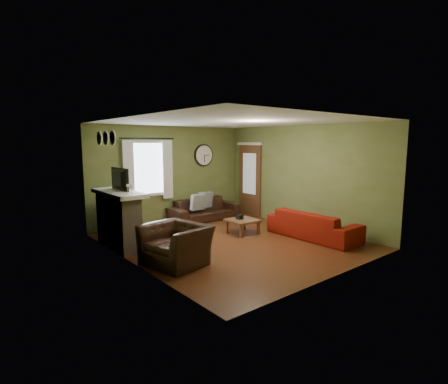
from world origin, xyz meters
TOP-DOWN VIEW (x-y plane):
  - floor at (0.00, 0.00)m, footprint 4.60×5.20m
  - ceiling at (0.00, 0.00)m, footprint 4.60×5.20m
  - wall_left at (-2.30, 0.00)m, footprint 0.00×5.20m
  - wall_right at (2.30, 0.00)m, footprint 0.00×5.20m
  - wall_back at (0.00, 2.60)m, footprint 4.60×0.00m
  - wall_front at (0.00, -2.60)m, footprint 4.60×0.00m
  - fireplace at (-2.10, 1.15)m, footprint 0.40×1.40m
  - firebox at (-1.91, 1.15)m, footprint 0.04×0.60m
  - mantel at (-2.07, 1.15)m, footprint 0.58×1.60m
  - tv at (-2.05, 1.30)m, footprint 0.08×0.60m
  - tv_screen at (-1.97, 1.30)m, footprint 0.02×0.62m
  - medallion_left at (-2.28, 0.80)m, footprint 0.28×0.28m
  - medallion_mid at (-2.28, 1.15)m, footprint 0.28×0.28m
  - medallion_right at (-2.28, 1.50)m, footprint 0.28×0.28m
  - window_pane at (-0.70, 2.58)m, footprint 1.00×0.02m
  - curtain_rod at (-0.70, 2.48)m, footprint 0.03×0.03m
  - curtain_left at (-1.25, 2.48)m, footprint 0.28×0.04m
  - curtain_right at (-0.15, 2.48)m, footprint 0.28×0.04m
  - wall_clock at (1.10, 2.55)m, footprint 0.64×0.06m
  - door at (2.27, 1.85)m, footprint 0.05×0.90m
  - bookshelf at (-1.53, 2.15)m, footprint 0.75×0.32m
  - book at (-1.47, 2.23)m, footprint 0.21×0.27m
  - sofa_brown at (0.82, 2.16)m, footprint 2.04×0.80m
  - pillow_left at (0.54, 2.07)m, footprint 0.43×0.13m
  - pillow_right at (0.91, 2.25)m, footprint 0.44×0.13m
  - sofa_red at (1.64, -0.93)m, footprint 0.83×2.12m
  - armchair at (-1.70, -0.46)m, footprint 1.16×1.27m
  - coffee_table at (0.62, 0.34)m, footprint 0.70×0.70m
  - tissue_box at (0.58, 0.41)m, footprint 0.14×0.14m
  - wine_glass_a at (-2.05, 0.55)m, footprint 0.07×0.07m
  - wine_glass_b at (-2.05, 0.73)m, footprint 0.06×0.06m

SIDE VIEW (x-z plane):
  - floor at x=0.00m, z-range 0.00..0.00m
  - coffee_table at x=0.62m, z-range 0.00..0.35m
  - sofa_brown at x=0.82m, z-range 0.00..0.59m
  - firebox at x=-1.91m, z-range 0.02..0.57m
  - sofa_red at x=1.64m, z-range 0.00..0.62m
  - armchair at x=-1.70m, z-range 0.00..0.71m
  - tissue_box at x=0.58m, z-range 0.35..0.45m
  - bookshelf at x=-1.53m, z-range 0.00..0.89m
  - fireplace at x=-2.10m, z-range 0.00..1.10m
  - pillow_left at x=0.54m, z-range 0.34..0.76m
  - pillow_right at x=0.91m, z-range 0.33..0.77m
  - book at x=-1.47m, z-range 0.95..0.97m
  - door at x=2.27m, z-range 0.00..2.10m
  - mantel at x=-2.07m, z-range 1.10..1.18m
  - wine_glass_b at x=-2.05m, z-range 1.18..1.36m
  - wine_glass_a at x=-2.05m, z-range 1.18..1.37m
  - wall_left at x=-2.30m, z-range 0.00..2.60m
  - wall_right at x=2.30m, z-range 0.00..2.60m
  - wall_back at x=0.00m, z-range 0.00..2.60m
  - wall_front at x=0.00m, z-range 0.00..2.60m
  - tv at x=-2.05m, z-range 1.18..1.53m
  - tv_screen at x=-1.97m, z-range 1.23..1.59m
  - curtain_left at x=-1.25m, z-range 0.67..2.23m
  - curtain_right at x=-0.15m, z-range 0.67..2.23m
  - window_pane at x=-0.70m, z-range 0.85..2.15m
  - wall_clock at x=1.10m, z-range 1.48..2.12m
  - medallion_left at x=-2.28m, z-range 2.24..2.26m
  - medallion_mid at x=-2.28m, z-range 2.24..2.26m
  - medallion_right at x=-2.28m, z-range 2.24..2.26m
  - curtain_rod at x=-0.70m, z-range 1.52..3.02m
  - ceiling at x=0.00m, z-range 2.60..2.60m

